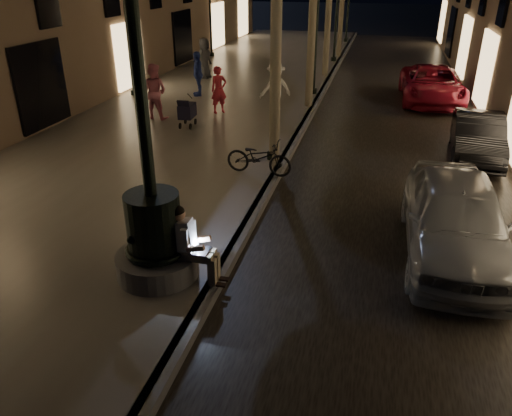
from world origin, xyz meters
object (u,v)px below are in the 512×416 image
(lamp_curb_c, at_px, (337,2))
(pedestrian_pink, at_px, (154,92))
(car_third, at_px, (432,85))
(pedestrian_red, at_px, (219,90))
(fountain_lamppost, at_px, (153,221))
(pedestrian_blue, at_px, (198,74))
(bicycle, at_px, (259,157))
(stroller, at_px, (187,111))
(lamp_curb_a, at_px, (274,44))
(car_front, at_px, (456,219))
(seated_man_laptop, at_px, (190,242))
(pedestrian_white, at_px, (275,88))
(car_second, at_px, (477,137))
(lamp_curb_b, at_px, (317,15))
(lamp_left_c, at_px, (210,0))
(lamp_left_b, at_px, (126,16))
(pedestrian_dark, at_px, (204,58))

(lamp_curb_c, relative_size, pedestrian_pink, 2.59)
(car_third, distance_m, pedestrian_red, 8.69)
(fountain_lamppost, xyz_separation_m, pedestrian_red, (-2.16, 10.22, -0.19))
(pedestrian_blue, bearing_deg, bicycle, 4.06)
(stroller, height_order, pedestrian_pink, pedestrian_pink)
(lamp_curb_a, bearing_deg, car_front, -41.11)
(seated_man_laptop, xyz_separation_m, stroller, (-3.25, 8.30, -0.19))
(stroller, xyz_separation_m, pedestrian_white, (2.44, 2.31, 0.38))
(lamp_curb_c, xyz_separation_m, car_front, (4.30, -19.75, -2.47))
(car_front, height_order, car_second, car_front)
(car_second, bearing_deg, lamp_curb_b, 137.35)
(lamp_curb_b, height_order, pedestrian_blue, lamp_curb_b)
(pedestrian_pink, bearing_deg, lamp_left_c, -73.70)
(lamp_curb_b, height_order, pedestrian_pink, lamp_curb_b)
(lamp_curb_c, height_order, pedestrian_white, lamp_curb_c)
(fountain_lamppost, bearing_deg, seated_man_laptop, -0.00)
(lamp_left_c, xyz_separation_m, pedestrian_white, (6.20, -11.39, -2.13))
(lamp_curb_b, distance_m, car_second, 8.50)
(lamp_left_b, bearing_deg, pedestrian_red, -22.77)
(lamp_curb_c, distance_m, bicycle, 17.33)
(pedestrian_pink, bearing_deg, fountain_lamppost, 120.37)
(seated_man_laptop, distance_m, pedestrian_red, 10.59)
(pedestrian_white, relative_size, pedestrian_blue, 1.04)
(bicycle, bearing_deg, car_second, -54.69)
(seated_man_laptop, distance_m, pedestrian_blue, 13.29)
(lamp_curb_a, distance_m, pedestrian_dark, 11.53)
(car_front, bearing_deg, fountain_lamppost, -156.33)
(car_third, relative_size, pedestrian_dark, 2.77)
(seated_man_laptop, height_order, lamp_curb_a, lamp_curb_a)
(lamp_curb_a, xyz_separation_m, pedestrian_red, (-2.86, 4.22, -2.22))
(seated_man_laptop, height_order, pedestrian_white, pedestrian_white)
(car_third, relative_size, pedestrian_white, 2.76)
(fountain_lamppost, distance_m, pedestrian_blue, 13.10)
(lamp_curb_c, distance_m, pedestrian_dark, 8.38)
(lamp_curb_a, relative_size, lamp_left_c, 1.00)
(fountain_lamppost, relative_size, pedestrian_red, 3.19)
(lamp_left_c, distance_m, pedestrian_pink, 13.40)
(pedestrian_pink, height_order, pedestrian_dark, pedestrian_pink)
(stroller, relative_size, pedestrian_white, 0.58)
(lamp_curb_b, bearing_deg, pedestrian_dark, 160.06)
(seated_man_laptop, height_order, lamp_left_c, lamp_left_c)
(pedestrian_pink, xyz_separation_m, pedestrian_white, (3.85, 1.64, -0.03))
(seated_man_laptop, xyz_separation_m, pedestrian_blue, (-4.40, 12.53, 0.16))
(lamp_left_b, distance_m, car_third, 12.31)
(lamp_curb_a, xyz_separation_m, pedestrian_blue, (-4.49, 6.53, -2.17))
(car_third, bearing_deg, lamp_left_c, 145.57)
(lamp_left_b, height_order, bicycle, lamp_left_b)
(lamp_left_b, height_order, pedestrian_dark, lamp_left_b)
(lamp_curb_c, xyz_separation_m, stroller, (-3.34, -13.70, -2.51))
(car_second, relative_size, pedestrian_dark, 2.09)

